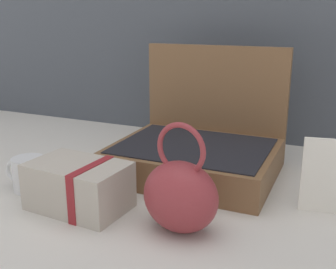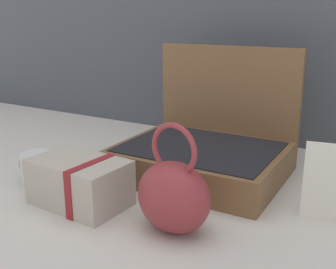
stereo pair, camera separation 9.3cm
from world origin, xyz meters
TOP-DOWN VIEW (x-y plane):
  - ground_plane at (0.00, 0.00)m, footprint 6.00×6.00m
  - open_suitcase at (-0.01, 0.20)m, footprint 0.43×0.36m
  - teal_pouch_handbag at (0.07, -0.13)m, footprint 0.18×0.14m
  - cream_toiletry_bag at (-0.17, -0.13)m, footprint 0.23×0.16m
  - coffee_mug at (-0.35, -0.10)m, footprint 0.11×0.08m
  - info_card_left at (0.34, 0.07)m, footprint 0.11×0.03m

SIDE VIEW (x-z plane):
  - ground_plane at x=0.00m, z-range 0.00..0.00m
  - coffee_mug at x=-0.35m, z-range 0.00..0.09m
  - cream_toiletry_bag at x=-0.17m, z-range 0.00..0.11m
  - open_suitcase at x=-0.01m, z-range -0.10..0.24m
  - teal_pouch_handbag at x=0.07m, z-range -0.04..0.19m
  - info_card_left at x=0.34m, z-range 0.00..0.17m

